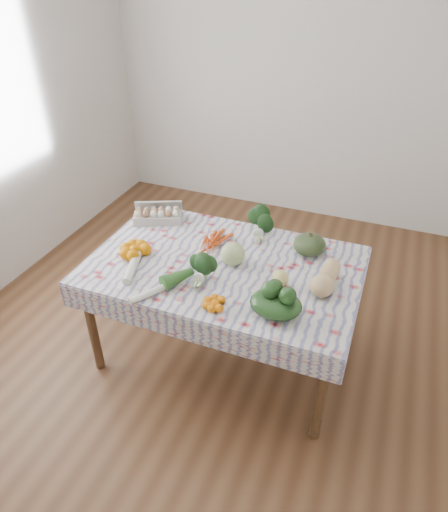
{
  "coord_description": "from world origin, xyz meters",
  "views": [
    {
      "loc": [
        0.84,
        -2.15,
        2.39
      ],
      "look_at": [
        0.0,
        0.0,
        0.82
      ],
      "focal_mm": 32.0,
      "sensor_mm": 36.0,
      "label": 1
    }
  ],
  "objects_px": {
    "egg_carton": "(158,217)",
    "butternut_squash": "(326,277)",
    "dining_table": "(224,275)",
    "cabbage": "(233,254)",
    "grapefruit": "(280,278)",
    "kabocha_squash": "(310,245)"
  },
  "relations": [
    {
      "from": "dining_table",
      "to": "kabocha_squash",
      "type": "height_order",
      "value": "kabocha_squash"
    },
    {
      "from": "egg_carton",
      "to": "butternut_squash",
      "type": "height_order",
      "value": "butternut_squash"
    },
    {
      "from": "cabbage",
      "to": "kabocha_squash",
      "type": "bearing_deg",
      "value": 34.58
    },
    {
      "from": "cabbage",
      "to": "grapefruit",
      "type": "bearing_deg",
      "value": -18.26
    },
    {
      "from": "dining_table",
      "to": "butternut_squash",
      "type": "bearing_deg",
      "value": -0.09
    },
    {
      "from": "egg_carton",
      "to": "cabbage",
      "type": "height_order",
      "value": "cabbage"
    },
    {
      "from": "dining_table",
      "to": "egg_carton",
      "type": "relative_size",
      "value": 4.73
    },
    {
      "from": "kabocha_squash",
      "to": "butternut_squash",
      "type": "xyz_separation_m",
      "value": [
        0.16,
        -0.31,
        0.0
      ]
    },
    {
      "from": "cabbage",
      "to": "grapefruit",
      "type": "distance_m",
      "value": 0.34
    },
    {
      "from": "dining_table",
      "to": "grapefruit",
      "type": "distance_m",
      "value": 0.41
    },
    {
      "from": "grapefruit",
      "to": "butternut_squash",
      "type": "bearing_deg",
      "value": 19.2
    },
    {
      "from": "egg_carton",
      "to": "grapefruit",
      "type": "distance_m",
      "value": 1.08
    },
    {
      "from": "butternut_squash",
      "to": "cabbage",
      "type": "bearing_deg",
      "value": -177.66
    },
    {
      "from": "kabocha_squash",
      "to": "cabbage",
      "type": "distance_m",
      "value": 0.5
    },
    {
      "from": "dining_table",
      "to": "cabbage",
      "type": "xyz_separation_m",
      "value": [
        0.05,
        0.02,
        0.16
      ]
    },
    {
      "from": "egg_carton",
      "to": "butternut_squash",
      "type": "relative_size",
      "value": 1.16
    },
    {
      "from": "kabocha_squash",
      "to": "grapefruit",
      "type": "distance_m",
      "value": 0.4
    },
    {
      "from": "cabbage",
      "to": "butternut_squash",
      "type": "xyz_separation_m",
      "value": [
        0.57,
        -0.02,
        -0.01
      ]
    },
    {
      "from": "kabocha_squash",
      "to": "egg_carton",
      "type": "bearing_deg",
      "value": 179.8
    },
    {
      "from": "egg_carton",
      "to": "butternut_squash",
      "type": "xyz_separation_m",
      "value": [
        1.25,
        -0.31,
        0.02
      ]
    },
    {
      "from": "dining_table",
      "to": "kabocha_squash",
      "type": "bearing_deg",
      "value": 33.35
    },
    {
      "from": "dining_table",
      "to": "egg_carton",
      "type": "xyz_separation_m",
      "value": [
        -0.62,
        0.31,
        0.13
      ]
    }
  ]
}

